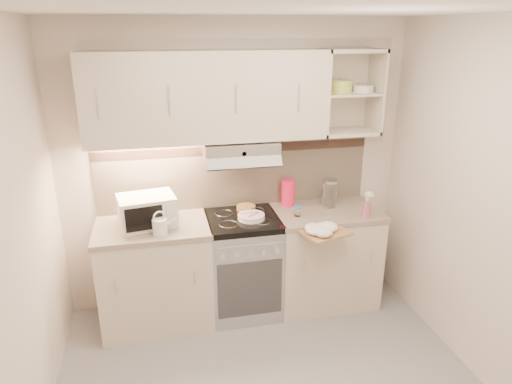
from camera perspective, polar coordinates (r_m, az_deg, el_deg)
room_shell at (r=2.94m, az=0.97°, el=4.45°), size 3.04×2.84×2.52m
base_cabinet_left at (r=4.01m, az=-12.37°, el=-10.24°), size 0.90×0.60×0.86m
worktop_left at (r=3.81m, az=-12.86°, el=-4.35°), size 0.92×0.62×0.04m
base_cabinet_right at (r=4.25m, az=8.45°, el=-8.14°), size 0.90×0.60×0.86m
worktop_right at (r=4.06m, az=8.76°, el=-2.51°), size 0.92×0.62×0.04m
electric_range at (r=4.05m, az=-1.63°, el=-9.05°), size 0.60×0.60×0.90m
microwave at (r=3.77m, az=-13.48°, el=-2.29°), size 0.49×0.39×0.25m
watering_can at (r=3.61m, az=-11.83°, el=-4.13°), size 0.22×0.13×0.19m
plate_stack at (r=3.82m, az=-0.61°, el=-3.10°), size 0.23×0.23×0.05m
bread_loaf at (r=4.01m, az=-1.25°, el=-1.98°), size 0.16×0.16×0.04m
pink_pitcher at (r=4.09m, az=4.03°, el=-0.09°), size 0.13×0.12×0.24m
glass_jar at (r=4.10m, az=9.18°, el=-0.13°), size 0.13×0.13×0.25m
spice_jar at (r=3.88m, az=5.21°, el=-2.39°), size 0.06×0.06×0.09m
spray_bottle at (r=3.94m, az=13.70°, el=-1.79°), size 0.09×0.09×0.24m
cutting_board at (r=3.71m, az=8.43°, el=-4.88°), size 0.44×0.41×0.02m
dish_towel at (r=3.65m, az=8.47°, el=-4.47°), size 0.35×0.32×0.07m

